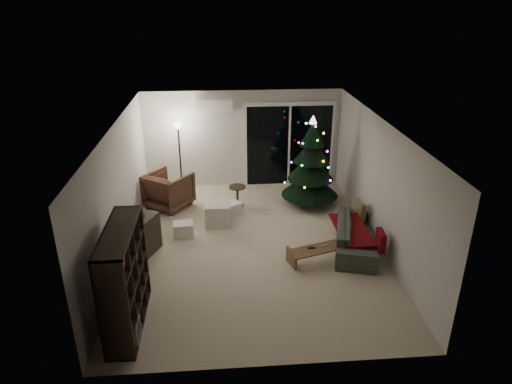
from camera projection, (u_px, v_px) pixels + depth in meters
The scene contains 18 objects.
room at pixel (268, 172), 10.19m from camera, with size 6.50×7.51×2.60m.
bookshelf at pixel (111, 280), 6.70m from camera, with size 0.41×1.63×1.63m, color black, non-canonical shape.
media_cabinet at pixel (135, 241), 8.59m from camera, with size 0.46×1.22×0.76m, color black.
stereo at pixel (132, 220), 8.41m from camera, with size 0.39×0.46×0.16m, color black.
armchair at pixel (169, 190), 10.73m from camera, with size 0.91×0.94×0.86m, color #4E2E22.
ottoman at pixel (218, 214), 9.99m from camera, with size 0.55×0.55×0.49m, color #C1B799.
cardboard_box_a at pixel (183, 229), 9.53m from camera, with size 0.42×0.32×0.30m, color white.
cardboard_box_b at pixel (232, 208), 10.47m from camera, with size 0.40×0.30×0.28m, color white.
side_table at pixel (237, 196), 10.85m from camera, with size 0.40×0.40×0.50m, color black.
floor_lamp at pixel (180, 160), 11.24m from camera, with size 0.29×0.29×1.82m, color black.
sofa at pixel (356, 235), 9.03m from camera, with size 1.94×0.76×0.57m, color #282C24.
sofa_throw at pixel (352, 229), 8.97m from camera, with size 0.60×1.39×0.05m, color #600413.
cushion_a at pixel (360, 210), 9.55m from camera, with size 0.11×0.37×0.37m, color #6F6543.
cushion_b at pixel (381, 241), 8.36m from camera, with size 0.11×0.37×0.37m, color #600413.
coffee_table at pixel (319, 256), 8.51m from camera, with size 1.10×0.38×0.35m, color brown, non-canonical shape.
remote_a at pixel (311, 248), 8.43m from camera, with size 0.14×0.04×0.02m, color black.
remote_b at pixel (324, 246), 8.49m from camera, with size 0.13×0.04×0.02m, color slate.
christmas_tree at pixel (311, 161), 10.60m from camera, with size 1.35×1.35×2.18m, color black.
Camera 1 is at (-0.57, -7.98, 4.67)m, focal length 32.00 mm.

